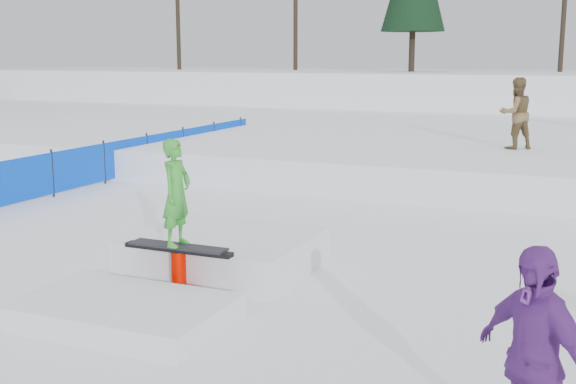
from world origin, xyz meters
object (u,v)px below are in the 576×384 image
at_px(walker_olive, 516,113).
at_px(safety_fence, 104,162).
at_px(jib_rail_feature, 200,262).
at_px(spectator_purple, 531,360).

bearing_deg(walker_olive, safety_fence, -9.99).
bearing_deg(jib_rail_feature, spectator_purple, -33.56).
xyz_separation_m(safety_fence, jib_rail_feature, (6.30, -6.13, -0.25)).
height_order(walker_olive, spectator_purple, walker_olive).
height_order(safety_fence, walker_olive, walker_olive).
xyz_separation_m(safety_fence, spectator_purple, (11.00, -9.25, 0.35)).
height_order(walker_olive, jib_rail_feature, walker_olive).
xyz_separation_m(spectator_purple, jib_rail_feature, (-4.70, 3.12, -0.60)).
bearing_deg(jib_rail_feature, walker_olive, 74.07).
relative_size(walker_olive, spectator_purple, 1.02).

